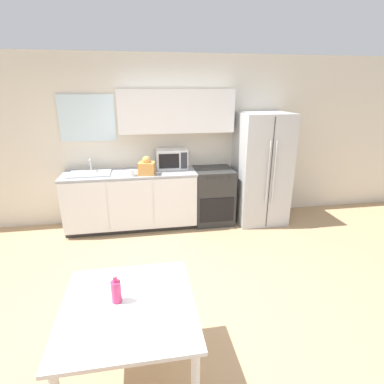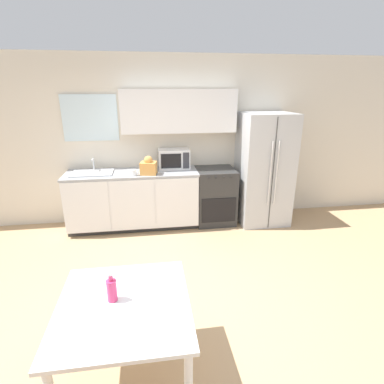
{
  "view_description": "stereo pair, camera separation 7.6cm",
  "coord_description": "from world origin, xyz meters",
  "px_view_note": "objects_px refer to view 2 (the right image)",
  "views": [
    {
      "loc": [
        -0.22,
        -2.62,
        2.17
      ],
      "look_at": [
        0.33,
        0.58,
        1.05
      ],
      "focal_mm": 28.0,
      "sensor_mm": 36.0,
      "label": 1
    },
    {
      "loc": [
        -0.14,
        -2.63,
        2.17
      ],
      "look_at": [
        0.33,
        0.58,
        1.05
      ],
      "focal_mm": 28.0,
      "sensor_mm": 36.0,
      "label": 2
    }
  ],
  "objects_px": {
    "refrigerator": "(264,169)",
    "coffee_mug": "(134,173)",
    "oven_range": "(215,196)",
    "dining_table": "(125,315)",
    "microwave": "(174,159)",
    "drink_bottle": "(112,289)"
  },
  "relations": [
    {
      "from": "coffee_mug",
      "to": "dining_table",
      "type": "distance_m",
      "value": 2.65
    },
    {
      "from": "coffee_mug",
      "to": "refrigerator",
      "type": "bearing_deg",
      "value": 4.38
    },
    {
      "from": "refrigerator",
      "to": "microwave",
      "type": "height_order",
      "value": "refrigerator"
    },
    {
      "from": "refrigerator",
      "to": "drink_bottle",
      "type": "xyz_separation_m",
      "value": [
        -2.18,
        -2.73,
        -0.09
      ]
    },
    {
      "from": "drink_bottle",
      "to": "dining_table",
      "type": "bearing_deg",
      "value": -32.91
    },
    {
      "from": "microwave",
      "to": "coffee_mug",
      "type": "distance_m",
      "value": 0.73
    },
    {
      "from": "microwave",
      "to": "drink_bottle",
      "type": "xyz_separation_m",
      "value": [
        -0.71,
        -2.92,
        -0.28
      ]
    },
    {
      "from": "refrigerator",
      "to": "dining_table",
      "type": "bearing_deg",
      "value": -127.09
    },
    {
      "from": "refrigerator",
      "to": "coffee_mug",
      "type": "xyz_separation_m",
      "value": [
        -2.11,
        -0.16,
        0.07
      ]
    },
    {
      "from": "oven_range",
      "to": "drink_bottle",
      "type": "relative_size",
      "value": 3.99
    },
    {
      "from": "coffee_mug",
      "to": "drink_bottle",
      "type": "distance_m",
      "value": 2.58
    },
    {
      "from": "oven_range",
      "to": "coffee_mug",
      "type": "distance_m",
      "value": 1.42
    },
    {
      "from": "microwave",
      "to": "dining_table",
      "type": "height_order",
      "value": "microwave"
    },
    {
      "from": "microwave",
      "to": "drink_bottle",
      "type": "distance_m",
      "value": 3.02
    },
    {
      "from": "coffee_mug",
      "to": "oven_range",
      "type": "bearing_deg",
      "value": 9.76
    },
    {
      "from": "oven_range",
      "to": "coffee_mug",
      "type": "bearing_deg",
      "value": -170.24
    },
    {
      "from": "microwave",
      "to": "dining_table",
      "type": "xyz_separation_m",
      "value": [
        -0.63,
        -2.97,
        -0.47
      ]
    },
    {
      "from": "oven_range",
      "to": "coffee_mug",
      "type": "relative_size",
      "value": 8.13
    },
    {
      "from": "refrigerator",
      "to": "microwave",
      "type": "bearing_deg",
      "value": 172.67
    },
    {
      "from": "oven_range",
      "to": "coffee_mug",
      "type": "xyz_separation_m",
      "value": [
        -1.3,
        -0.22,
        0.52
      ]
    },
    {
      "from": "oven_range",
      "to": "refrigerator",
      "type": "xyz_separation_m",
      "value": [
        0.8,
        -0.06,
        0.45
      ]
    },
    {
      "from": "refrigerator",
      "to": "microwave",
      "type": "xyz_separation_m",
      "value": [
        -1.47,
        0.19,
        0.18
      ]
    }
  ]
}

